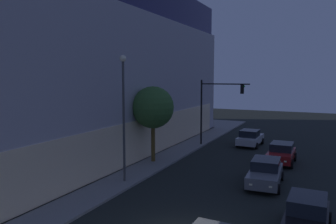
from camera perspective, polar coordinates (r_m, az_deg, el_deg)
modern_building at (r=39.11m, az=-22.94°, el=6.80°), size 36.97×30.69×16.21m
traffic_light_far_corner at (r=34.49m, az=8.13°, el=1.80°), size 0.52×4.98×6.72m
street_lamp_sidewalk at (r=22.37m, az=-7.60°, el=1.42°), size 0.44×0.44×8.46m
sidewalk_tree at (r=27.57m, az=-2.58°, el=0.75°), size 3.48×3.48×6.27m
car_black at (r=17.42m, az=22.60°, el=-15.85°), size 4.27×2.16×1.65m
car_grey at (r=23.58m, az=16.27°, el=-9.83°), size 4.81×2.33×1.70m
car_red at (r=29.58m, az=18.77°, el=-6.63°), size 4.21×2.21×1.68m
car_silver at (r=35.97m, az=13.84°, el=-4.30°), size 4.52×2.30×1.70m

